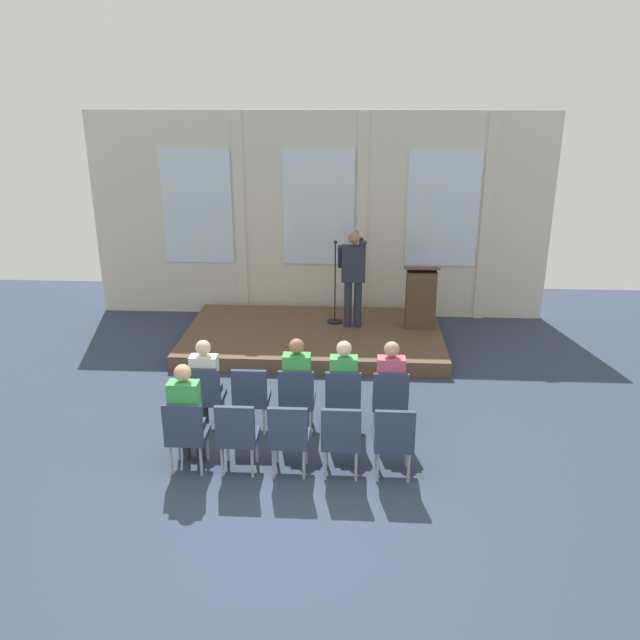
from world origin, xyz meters
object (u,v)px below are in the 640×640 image
(mic_stand, at_px, (335,305))
(chair_r1_c2, at_px, (289,435))
(audience_r0_c0, at_px, (206,379))
(chair_r0_c2, at_px, (297,396))
(speaker, at_px, (353,272))
(chair_r1_c3, at_px, (341,436))
(chair_r0_c4, at_px, (390,399))
(chair_r0_c0, at_px, (205,394))
(audience_r0_c2, at_px, (297,380))
(audience_r1_c0, at_px, (186,411))
(audience_r0_c4, at_px, (390,382))
(chair_r0_c1, at_px, (251,395))
(chair_r1_c0, at_px, (186,432))
(chair_r0_c3, at_px, (343,397))
(chair_r1_c1, at_px, (237,433))
(audience_r0_c3, at_px, (344,381))
(chair_r1_c4, at_px, (394,438))
(lectern, at_px, (421,297))

(mic_stand, bearing_deg, chair_r1_c2, -94.51)
(audience_r0_c0, relative_size, chair_r0_c2, 1.36)
(speaker, height_order, chair_r1_c2, speaker)
(chair_r1_c3, bearing_deg, chair_r0_c4, 58.70)
(chair_r0_c0, distance_m, chair_r1_c3, 2.09)
(speaker, height_order, audience_r0_c2, speaker)
(audience_r0_c0, xyz_separation_m, audience_r1_c0, (0.00, -1.01, 0.05))
(audience_r0_c2, bearing_deg, audience_r0_c4, 0.03)
(chair_r0_c1, distance_m, audience_r0_c4, 1.85)
(chair_r0_c1, height_order, chair_r1_c3, same)
(chair_r0_c2, bearing_deg, chair_r1_c0, -140.57)
(chair_r0_c3, distance_m, audience_r1_c0, 2.07)
(chair_r0_c1, distance_m, chair_r1_c3, 1.58)
(chair_r0_c4, bearing_deg, chair_r1_c2, -140.57)
(chair_r1_c2, bearing_deg, chair_r0_c3, 58.70)
(audience_r1_c0, relative_size, chair_r1_c1, 1.46)
(chair_r0_c2, relative_size, audience_r1_c0, 0.68)
(audience_r0_c2, xyz_separation_m, audience_r1_c0, (-1.22, -1.01, 0.02))
(mic_stand, bearing_deg, audience_r0_c0, -114.00)
(audience_r0_c3, bearing_deg, chair_r0_c4, -7.63)
(chair_r0_c3, distance_m, chair_r1_c2, 1.18)
(chair_r1_c0, bearing_deg, chair_r1_c3, 0.00)
(audience_r1_c0, xyz_separation_m, chair_r1_c4, (2.45, -0.08, -0.23))
(chair_r0_c3, relative_size, audience_r0_c4, 0.72)
(lectern, bearing_deg, audience_r0_c3, -110.70)
(audience_r0_c2, distance_m, chair_r1_c0, 1.65)
(audience_r0_c0, xyz_separation_m, chair_r1_c3, (1.84, -1.09, -0.18))
(chair_r0_c4, bearing_deg, audience_r1_c0, -159.24)
(lectern, relative_size, chair_r1_c0, 1.23)
(lectern, relative_size, audience_r0_c0, 0.91)
(audience_r1_c0, bearing_deg, chair_r1_c2, -3.67)
(chair_r0_c3, height_order, chair_r0_c4, same)
(speaker, distance_m, chair_r1_c3, 4.54)
(chair_r1_c4, bearing_deg, chair_r1_c0, 180.00)
(chair_r1_c0, bearing_deg, mic_stand, 71.16)
(speaker, xyz_separation_m, chair_r0_c2, (-0.70, -3.47, -0.74))
(speaker, relative_size, audience_r0_c4, 1.33)
(chair_r1_c1, relative_size, chair_r1_c4, 1.00)
(chair_r0_c2, bearing_deg, audience_r1_c0, -142.83)
(mic_stand, relative_size, lectern, 1.34)
(lectern, height_order, chair_r1_c3, lectern)
(chair_r0_c0, bearing_deg, audience_r0_c3, 2.56)
(chair_r1_c4, bearing_deg, audience_r0_c4, 90.00)
(chair_r0_c1, bearing_deg, audience_r1_c0, -123.40)
(chair_r0_c0, relative_size, chair_r1_c0, 1.00)
(speaker, distance_m, audience_r0_c4, 3.48)
(speaker, distance_m, audience_r0_c2, 3.51)
(chair_r1_c3, bearing_deg, chair_r0_c2, 121.30)
(chair_r0_c0, xyz_separation_m, audience_r0_c0, (0.00, 0.08, 0.18))
(lectern, height_order, chair_r0_c3, lectern)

